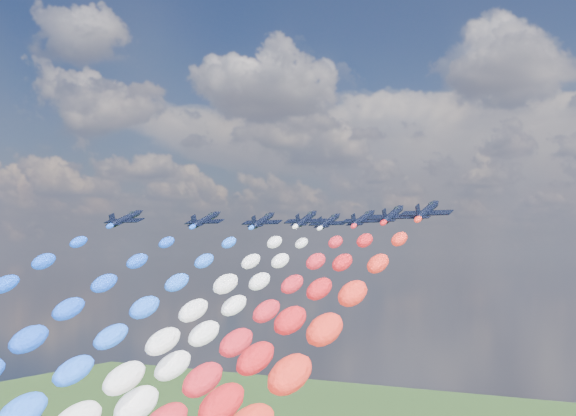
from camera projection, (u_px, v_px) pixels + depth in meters
The scene contains 10 objects.
jet_0 at pixel (126, 219), 166.47m from camera, with size 9.23×12.37×2.73m, color black, non-canonical shape.
jet_1 at pixel (206, 220), 171.90m from camera, with size 9.23×12.37×2.73m, color black, non-canonical shape.
jet_2 at pixel (263, 220), 175.49m from camera, with size 9.23×12.37×2.73m, color black, non-canonical shape.
trail_2 at pixel (48, 410), 117.03m from camera, with size 6.32×125.72×65.85m, color #1F61FF, non-canonical shape.
jet_3 at pixel (306, 219), 168.47m from camera, with size 9.23×12.37×2.73m, color black, non-canonical shape.
jet_4 at pixel (329, 221), 180.89m from camera, with size 9.23×12.37×2.73m, color black, non-canonical shape.
trail_4 at pixel (155, 403), 122.43m from camera, with size 6.32×125.72×65.85m, color white, non-canonical shape.
jet_5 at pixel (363, 219), 166.87m from camera, with size 9.23×12.37×2.73m, color black, non-canonical shape.
jet_6 at pixel (393, 215), 148.82m from camera, with size 9.23×12.37×2.73m, color black, non-canonical shape.
jet_7 at pixel (427, 211), 135.31m from camera, with size 9.23×12.37×2.73m, color black, non-canonical shape.
Camera 1 is at (77.32, -137.00, 98.11)m, focal length 47.67 mm.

